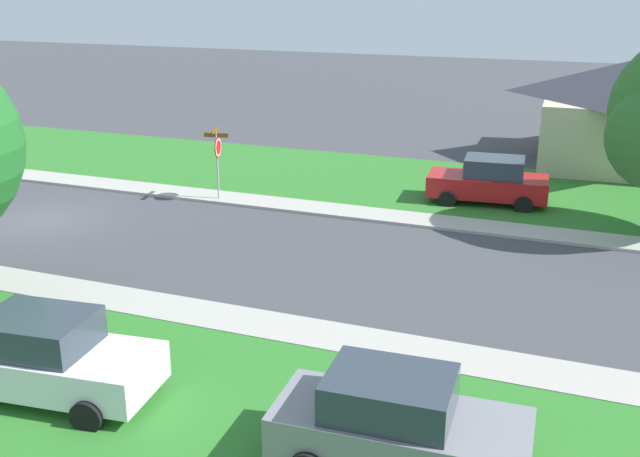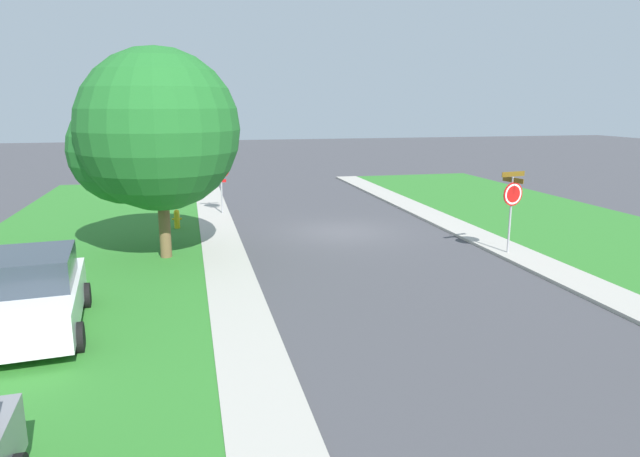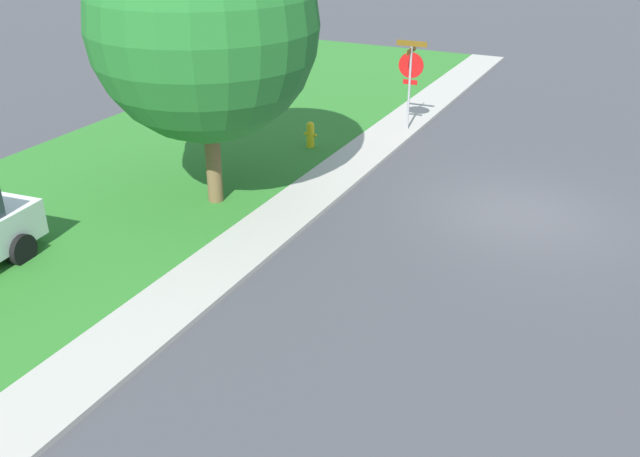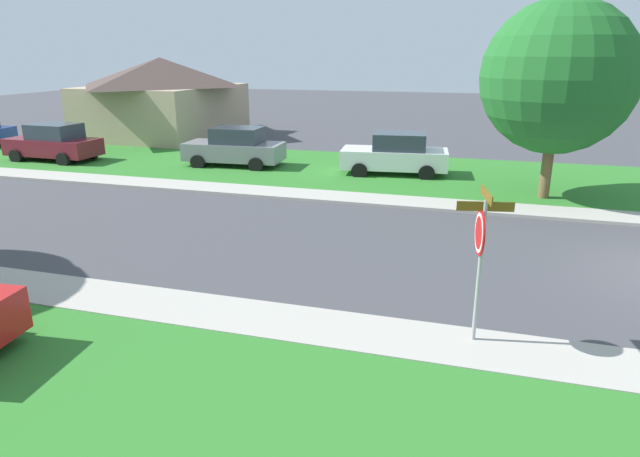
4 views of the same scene
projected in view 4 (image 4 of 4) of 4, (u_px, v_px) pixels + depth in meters
The scene contains 9 objects.
sidewalk_east at pixel (269, 192), 19.97m from camera, with size 1.40×56.00×0.10m, color #ADA89E.
lawn_east at pixel (308, 168), 24.27m from camera, with size 8.00×56.00×0.08m, color #2D7528.
sidewalk_west at pixel (103, 298), 11.37m from camera, with size 1.40×56.00×0.10m, color #ADA89E.
stop_sign_far_corner at pixel (480, 242), 9.10m from camera, with size 0.91×0.91×2.77m.
car_white_driveway_right at pixel (396, 154), 22.66m from camera, with size 2.38×4.47×1.76m.
car_maroon_far_down_street at pixel (54, 143), 25.55m from camera, with size 2.14×4.35×1.76m.
car_grey_kerbside_mid at pixel (235, 147), 24.34m from camera, with size 2.21×4.39×1.76m.
tree_across_left at pixel (563, 82), 18.14m from camera, with size 5.34×4.97×6.59m.
house_right_setback at pixel (163, 96), 32.80m from camera, with size 9.36×8.22×4.60m.
Camera 4 is at (-13.42, 4.77, 4.87)m, focal length 31.00 mm.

